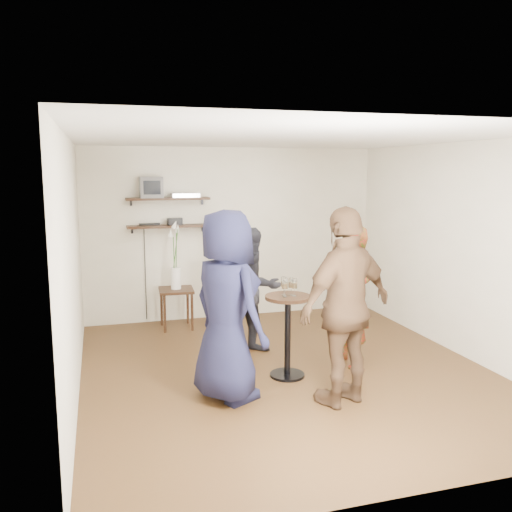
% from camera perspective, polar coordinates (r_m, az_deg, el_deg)
% --- Properties ---
extents(room, '(4.58, 5.08, 2.68)m').
position_cam_1_polar(room, '(5.96, 3.36, -0.25)').
color(room, '#402A14').
rests_on(room, ground).
extents(shelf_upper, '(1.20, 0.25, 0.04)m').
position_cam_1_polar(shelf_upper, '(7.98, -9.25, 5.97)').
color(shelf_upper, black).
rests_on(shelf_upper, room).
extents(shelf_lower, '(1.20, 0.25, 0.04)m').
position_cam_1_polar(shelf_lower, '(8.01, -9.17, 3.11)').
color(shelf_lower, black).
rests_on(shelf_lower, room).
extents(crt_monitor, '(0.32, 0.30, 0.30)m').
position_cam_1_polar(crt_monitor, '(7.95, -10.99, 7.12)').
color(crt_monitor, '#59595B').
rests_on(crt_monitor, shelf_upper).
extents(dvd_deck, '(0.40, 0.24, 0.06)m').
position_cam_1_polar(dvd_deck, '(8.02, -7.46, 6.36)').
color(dvd_deck, silver).
rests_on(dvd_deck, shelf_upper).
extents(radio, '(0.22, 0.10, 0.10)m').
position_cam_1_polar(radio, '(8.02, -8.56, 3.62)').
color(radio, black).
rests_on(radio, shelf_lower).
extents(power_strip, '(0.30, 0.05, 0.03)m').
position_cam_1_polar(power_strip, '(8.03, -11.16, 3.30)').
color(power_strip, black).
rests_on(power_strip, shelf_lower).
extents(side_table, '(0.51, 0.51, 0.58)m').
position_cam_1_polar(side_table, '(7.87, -8.39, -4.12)').
color(side_table, black).
rests_on(side_table, room).
extents(vase_lilies, '(0.20, 0.20, 1.00)m').
position_cam_1_polar(vase_lilies, '(7.79, -8.47, -1.17)').
color(vase_lilies, white).
rests_on(vase_lilies, side_table).
extents(drinks_table, '(0.50, 0.50, 0.92)m').
position_cam_1_polar(drinks_table, '(5.97, 3.36, -7.24)').
color(drinks_table, black).
rests_on(drinks_table, room).
extents(wine_glass_fl, '(0.07, 0.07, 0.20)m').
position_cam_1_polar(wine_glass_fl, '(5.81, 3.05, -3.03)').
color(wine_glass_fl, silver).
rests_on(wine_glass_fl, drinks_table).
extents(wine_glass_fr, '(0.06, 0.06, 0.19)m').
position_cam_1_polar(wine_glass_fr, '(5.84, 4.06, -3.01)').
color(wine_glass_fr, silver).
rests_on(wine_glass_fr, drinks_table).
extents(wine_glass_bl, '(0.07, 0.07, 0.20)m').
position_cam_1_polar(wine_glass_bl, '(5.90, 2.95, -2.83)').
color(wine_glass_bl, silver).
rests_on(wine_glass_bl, drinks_table).
extents(wine_glass_br, '(0.06, 0.06, 0.19)m').
position_cam_1_polar(wine_glass_br, '(5.88, 3.74, -2.92)').
color(wine_glass_br, silver).
rests_on(wine_glass_br, drinks_table).
extents(person_plaid, '(0.50, 0.66, 1.64)m').
position_cam_1_polar(person_plaid, '(6.37, 10.05, -4.17)').
color(person_plaid, red).
rests_on(person_plaid, room).
extents(person_dark, '(0.86, 0.73, 1.58)m').
position_cam_1_polar(person_dark, '(6.65, -0.35, -3.76)').
color(person_dark, black).
rests_on(person_dark, room).
extents(person_navy, '(0.95, 1.09, 1.89)m').
position_cam_1_polar(person_navy, '(5.32, -3.09, -5.29)').
color(person_navy, '#161732').
rests_on(person_navy, room).
extents(person_brown, '(1.22, 0.84, 1.93)m').
position_cam_1_polar(person_brown, '(5.28, 9.47, -5.31)').
color(person_brown, '#48311F').
rests_on(person_brown, room).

